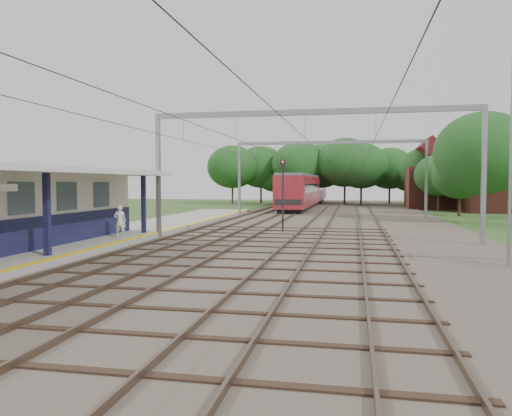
# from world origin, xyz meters

# --- Properties ---
(ground) EXTENTS (160.00, 160.00, 0.00)m
(ground) POSITION_xyz_m (0.00, 0.00, 0.00)
(ground) COLOR #2D4C1E
(ground) RESTS_ON ground
(ballast_bed) EXTENTS (18.00, 90.00, 0.10)m
(ballast_bed) POSITION_xyz_m (4.00, 30.00, 0.05)
(ballast_bed) COLOR #473D33
(ballast_bed) RESTS_ON ground
(platform) EXTENTS (5.00, 52.00, 0.35)m
(platform) POSITION_xyz_m (-7.50, 14.00, 0.17)
(platform) COLOR gray
(platform) RESTS_ON ground
(yellow_stripe) EXTENTS (0.45, 52.00, 0.01)m
(yellow_stripe) POSITION_xyz_m (-5.25, 14.00, 0.35)
(yellow_stripe) COLOR yellow
(yellow_stripe) RESTS_ON platform
(canopy) EXTENTS (6.40, 20.00, 3.44)m
(canopy) POSITION_xyz_m (-7.77, 6.00, 3.64)
(canopy) COLOR #111236
(canopy) RESTS_ON platform
(rail_tracks) EXTENTS (11.80, 88.00, 0.15)m
(rail_tracks) POSITION_xyz_m (1.50, 30.00, 0.18)
(rail_tracks) COLOR brown
(rail_tracks) RESTS_ON ballast_bed
(catenary_system) EXTENTS (17.22, 88.00, 7.00)m
(catenary_system) POSITION_xyz_m (3.39, 25.28, 5.51)
(catenary_system) COLOR gray
(catenary_system) RESTS_ON ground
(tree_band) EXTENTS (31.72, 30.88, 8.82)m
(tree_band) POSITION_xyz_m (3.84, 57.12, 4.92)
(tree_band) COLOR #382619
(tree_band) RESTS_ON ground
(house_near) EXTENTS (7.00, 6.12, 7.89)m
(house_near) POSITION_xyz_m (21.00, 46.00, 2.99)
(house_near) COLOR brown
(house_near) RESTS_ON ground
(house_far) EXTENTS (8.00, 6.12, 8.66)m
(house_far) POSITION_xyz_m (16.00, 52.00, 3.23)
(house_far) COLOR brown
(house_far) RESTS_ON ground
(person) EXTENTS (0.70, 0.57, 1.67)m
(person) POSITION_xyz_m (-6.17, 12.63, 1.18)
(person) COLOR white
(person) RESTS_ON platform
(train) EXTENTS (3.07, 38.26, 4.03)m
(train) POSITION_xyz_m (-0.50, 55.55, 2.24)
(train) COLOR black
(train) RESTS_ON ballast_bed
(signal_post) EXTENTS (0.33, 0.28, 4.60)m
(signal_post) POSITION_xyz_m (1.35, 19.72, 2.96)
(signal_post) COLOR black
(signal_post) RESTS_ON ground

